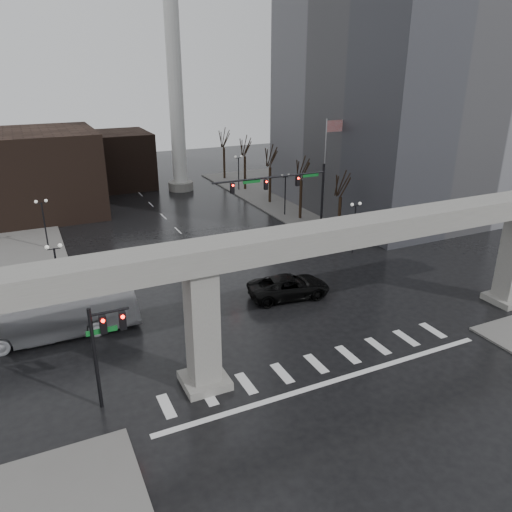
# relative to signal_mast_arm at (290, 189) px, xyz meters

# --- Properties ---
(ground) EXTENTS (160.00, 160.00, 0.00)m
(ground) POSITION_rel_signal_mast_arm_xyz_m (-8.99, -18.80, -5.83)
(ground) COLOR black
(ground) RESTS_ON ground
(sidewalk_ne) EXTENTS (28.00, 36.00, 0.15)m
(sidewalk_ne) POSITION_rel_signal_mast_arm_xyz_m (17.01, 17.20, -5.75)
(sidewalk_ne) COLOR slate
(sidewalk_ne) RESTS_ON ground
(elevated_guideway) EXTENTS (48.00, 2.60, 8.70)m
(elevated_guideway) POSITION_rel_signal_mast_arm_xyz_m (-7.73, -18.80, 1.05)
(elevated_guideway) COLOR gray
(elevated_guideway) RESTS_ON ground
(office_tower) EXTENTS (22.00, 26.00, 42.00)m
(office_tower) POSITION_rel_signal_mast_arm_xyz_m (19.01, 7.20, 15.17)
(office_tower) COLOR slate
(office_tower) RESTS_ON ground
(building_far_left) EXTENTS (16.00, 14.00, 10.00)m
(building_far_left) POSITION_rel_signal_mast_arm_xyz_m (-22.99, 23.20, -0.83)
(building_far_left) COLOR black
(building_far_left) RESTS_ON ground
(building_far_mid) EXTENTS (10.00, 10.00, 8.00)m
(building_far_mid) POSITION_rel_signal_mast_arm_xyz_m (-10.99, 33.20, -1.83)
(building_far_mid) COLOR black
(building_far_mid) RESTS_ON ground
(smokestack) EXTENTS (3.60, 3.60, 30.00)m
(smokestack) POSITION_rel_signal_mast_arm_xyz_m (-2.99, 27.20, 7.52)
(smokestack) COLOR silver
(smokestack) RESTS_ON ground
(signal_mast_arm) EXTENTS (12.12, 0.43, 8.00)m
(signal_mast_arm) POSITION_rel_signal_mast_arm_xyz_m (0.00, 0.00, 0.00)
(signal_mast_arm) COLOR black
(signal_mast_arm) RESTS_ON ground
(signal_left_pole) EXTENTS (2.30, 0.30, 6.00)m
(signal_left_pole) POSITION_rel_signal_mast_arm_xyz_m (-21.24, -18.30, -1.76)
(signal_left_pole) COLOR black
(signal_left_pole) RESTS_ON ground
(flagpole_assembly) EXTENTS (2.06, 0.12, 12.00)m
(flagpole_assembly) POSITION_rel_signal_mast_arm_xyz_m (6.30, 3.20, 1.70)
(flagpole_assembly) COLOR silver
(flagpole_assembly) RESTS_ON ground
(lamp_right_0) EXTENTS (1.22, 0.32, 5.11)m
(lamp_right_0) POSITION_rel_signal_mast_arm_xyz_m (4.51, -4.80, -2.36)
(lamp_right_0) COLOR black
(lamp_right_0) RESTS_ON ground
(lamp_right_1) EXTENTS (1.22, 0.32, 5.11)m
(lamp_right_1) POSITION_rel_signal_mast_arm_xyz_m (4.51, 9.20, -2.36)
(lamp_right_1) COLOR black
(lamp_right_1) RESTS_ON ground
(lamp_right_2) EXTENTS (1.22, 0.32, 5.11)m
(lamp_right_2) POSITION_rel_signal_mast_arm_xyz_m (4.51, 23.20, -2.36)
(lamp_right_2) COLOR black
(lamp_right_2) RESTS_ON ground
(lamp_left_0) EXTENTS (1.22, 0.32, 5.11)m
(lamp_left_0) POSITION_rel_signal_mast_arm_xyz_m (-22.49, -4.80, -2.36)
(lamp_left_0) COLOR black
(lamp_left_0) RESTS_ON ground
(lamp_left_1) EXTENTS (1.22, 0.32, 5.11)m
(lamp_left_1) POSITION_rel_signal_mast_arm_xyz_m (-22.49, 9.20, -2.36)
(lamp_left_1) COLOR black
(lamp_left_1) RESTS_ON ground
(lamp_left_2) EXTENTS (1.22, 0.32, 5.11)m
(lamp_left_2) POSITION_rel_signal_mast_arm_xyz_m (-22.49, 23.20, -2.36)
(lamp_left_2) COLOR black
(lamp_left_2) RESTS_ON ground
(tree_right_0) EXTENTS (1.09, 1.58, 7.50)m
(tree_right_0) POSITION_rel_signal_mast_arm_xyz_m (5.54, -0.78, -3.04)
(tree_right_0) COLOR black
(tree_right_0) RESTS_ON ground
(tree_right_1) EXTENTS (1.09, 1.61, 7.67)m
(tree_right_1) POSITION_rel_signal_mast_arm_xyz_m (5.54, 7.22, -2.98)
(tree_right_1) COLOR black
(tree_right_1) RESTS_ON ground
(tree_right_2) EXTENTS (1.10, 1.63, 7.85)m
(tree_right_2) POSITION_rel_signal_mast_arm_xyz_m (5.54, 15.22, -2.91)
(tree_right_2) COLOR black
(tree_right_2) RESTS_ON ground
(tree_right_3) EXTENTS (1.11, 1.66, 8.02)m
(tree_right_3) POSITION_rel_signal_mast_arm_xyz_m (5.54, 23.22, -2.85)
(tree_right_3) COLOR black
(tree_right_3) RESTS_ON ground
(tree_right_4) EXTENTS (1.12, 1.69, 8.19)m
(tree_right_4) POSITION_rel_signal_mast_arm_xyz_m (5.54, 31.22, -2.79)
(tree_right_4) COLOR black
(tree_right_4) RESTS_ON ground
(pickup_truck) EXTENTS (6.87, 3.84, 1.81)m
(pickup_truck) POSITION_rel_signal_mast_arm_xyz_m (-5.95, -10.77, -4.92)
(pickup_truck) COLOR black
(pickup_truck) RESTS_ON ground
(city_bus) EXTENTS (13.01, 3.35, 3.60)m
(city_bus) POSITION_rel_signal_mast_arm_xyz_m (-24.17, -9.07, -4.03)
(city_bus) COLOR #BBBBC0
(city_bus) RESTS_ON ground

